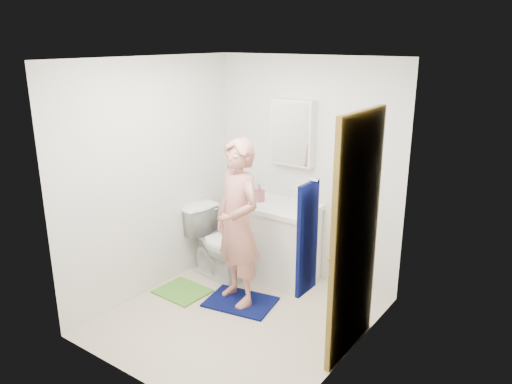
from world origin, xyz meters
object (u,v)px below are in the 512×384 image
soap_dispenser (259,193)px  towel (307,239)px  man (238,223)px  medicine_cabinet (293,132)px  vanity_cabinet (279,244)px  toothbrush_cup (309,203)px  toilet (219,243)px

soap_dispenser → towel: bearing=-45.5°
man → medicine_cabinet: bearing=108.1°
vanity_cabinet → toothbrush_cup: toothbrush_cup is taller
vanity_cabinet → man: man is taller
towel → toothbrush_cup: bearing=119.1°
soap_dispenser → toothbrush_cup: size_ratio=1.69×
soap_dispenser → man: man is taller
toothbrush_cup → man: bearing=-110.5°
man → soap_dispenser: bearing=128.2°
medicine_cabinet → soap_dispenser: (-0.25, -0.25, -0.66)m
vanity_cabinet → soap_dispenser: soap_dispenser is taller
toilet → man: man is taller
toilet → soap_dispenser: size_ratio=4.14×
medicine_cabinet → toilet: size_ratio=0.90×
toilet → toothbrush_cup: size_ratio=6.98×
towel → toothbrush_cup: 1.89m
towel → man: 1.50m
man → vanity_cabinet: bearing=107.4°
toothbrush_cup → vanity_cabinet: bearing=-154.0°
toilet → man: bearing=-115.0°
man → toothbrush_cup: bearing=89.7°
vanity_cabinet → towel: size_ratio=1.00×
toilet → soap_dispenser: 0.72m
towel → man: size_ratio=0.48×
medicine_cabinet → toothbrush_cup: size_ratio=6.26×
toilet → toothbrush_cup: bearing=-52.4°
medicine_cabinet → man: (-0.03, -0.92, -0.75)m
medicine_cabinet → toothbrush_cup: 0.76m
toothbrush_cup → man: 0.89m
towel → toilet: 2.25m
vanity_cabinet → medicine_cabinet: bearing=90.0°
vanity_cabinet → man: size_ratio=0.48×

